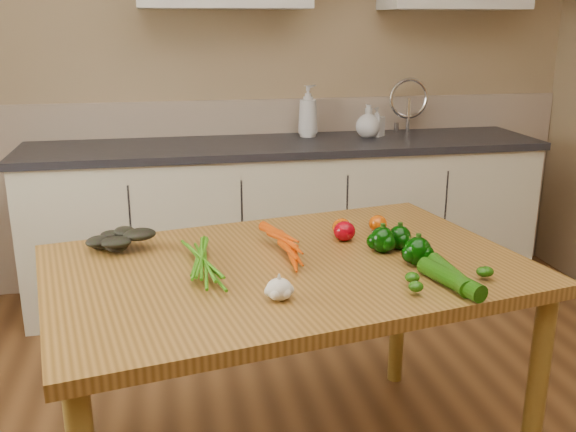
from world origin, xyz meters
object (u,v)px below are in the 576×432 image
Objects in this scene: carrot_bunch at (260,249)px; pepper_c at (418,251)px; zucchini_b at (451,279)px; tomato_b at (342,227)px; garlic_bulb at (279,289)px; soap_bottle_b at (377,122)px; table at (288,289)px; tomato_a at (344,231)px; leafy_greens at (116,234)px; soap_bottle_a at (308,111)px; pepper_a at (382,240)px; tomato_c at (378,223)px; soap_bottle_c at (368,121)px; pepper_b at (400,237)px; zucchini_a at (450,274)px.

pepper_c reaches higher than carrot_bunch.
pepper_c is at bearing 97.00° from zucchini_b.
garlic_bulb is at bearing -122.42° from tomato_b.
zucchini_b is at bearing -56.89° from soap_bottle_b.
tomato_b is at bearing 33.10° from table.
carrot_bunch is 3.62× the size of tomato_a.
soap_bottle_b reaches higher than pepper_c.
carrot_bunch is 1.30× the size of leafy_greens.
soap_bottle_a reaches higher than zucchini_b.
tomato_b is (-0.09, 0.19, -0.01)m from pepper_a.
table is 7.71× the size of leafy_greens.
soap_bottle_a is 0.40m from soap_bottle_b.
soap_bottle_a reaches higher than pepper_c.
tomato_c is at bearing 1.16° from leafy_greens.
soap_bottle_a is 1.60× the size of soap_bottle_c.
leafy_greens reaches higher than tomato_a.
garlic_bulb reaches higher than zucchini_b.
soap_bottle_c reaches higher than tomato_a.
pepper_c reaches higher than garlic_bulb.
tomato_a is at bearing 121.45° from pepper_c.
soap_bottle_a is 3.42× the size of pepper_a.
leafy_greens is 0.95m from pepper_b.
table is 1.80m from soap_bottle_a.
table is 0.32m from tomato_a.
soap_bottle_b reaches higher than tomato_c.
soap_bottle_b reaches higher than leafy_greens.
zucchini_a is at bearing 71.63° from soap_bottle_c.
pepper_b is 1.19× the size of tomato_c.
zucchini_a is at bearing 69.23° from zucchini_b.
table is 0.30m from garlic_bulb.
zucchini_a is (-0.40, -1.89, -0.16)m from soap_bottle_b.
carrot_bunch reaches higher than zucchini_a.
tomato_c is (0.47, 0.21, -0.01)m from carrot_bunch.
garlic_bulb is at bearing -177.57° from zucchini_a.
tomato_b is (0.32, 0.50, 0.00)m from garlic_bulb.
soap_bottle_c is at bearing 79.26° from zucchini_b.
pepper_b is at bearing -1.55° from table.
pepper_c is 0.38× the size of zucchini_a.
soap_bottle_b is at bearing 45.61° from leafy_greens.
pepper_c is 1.28× the size of tomato_b.
pepper_c is 0.36× the size of zucchini_b.
pepper_c is at bearing 69.52° from soap_bottle_c.
soap_bottle_a is 3.67× the size of pepper_b.
soap_bottle_b is 1.79m from pepper_c.
soap_bottle_b is at bearing 52.29° from table.
leafy_greens reaches higher than pepper_c.
soap_bottle_a is 1.47m from tomato_c.
soap_bottle_b is 1.85× the size of pepper_c.
tomato_c is (0.06, 0.21, -0.01)m from pepper_a.
pepper_a reaches higher than carrot_bunch.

